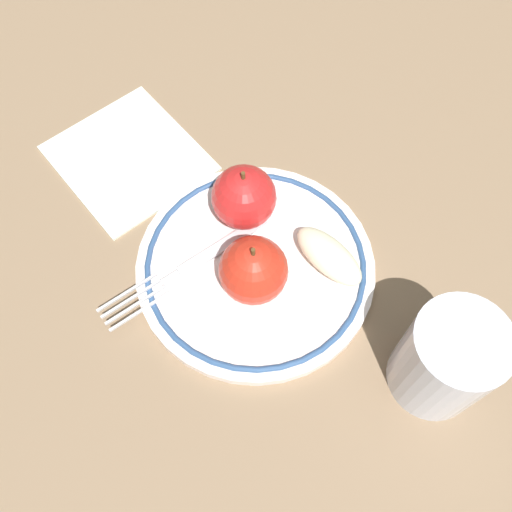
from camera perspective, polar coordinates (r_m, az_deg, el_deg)
The scene contains 8 objects.
ground_plane at distance 0.57m, azimuth -0.73°, elevation -1.46°, with size 2.00×2.00×0.00m, color #8A6E52.
plate at distance 0.56m, azimuth 0.00°, elevation -1.26°, with size 0.24×0.24×0.01m.
apple_red_whole at distance 0.56m, azimuth -1.21°, elevation 5.90°, with size 0.06×0.06×0.07m.
apple_second_whole at distance 0.52m, azimuth 0.22°, elevation -1.35°, with size 0.06×0.06×0.07m.
apple_slice_front at distance 0.55m, azimuth 7.31°, elevation 0.01°, with size 0.08×0.03×0.03m, color #F5EEC5.
fork at distance 0.56m, azimuth -6.43°, elevation -0.90°, with size 0.18×0.09×0.00m.
drinking_glass at distance 0.51m, azimuth 18.50°, elevation -9.85°, with size 0.08×0.08×0.10m, color silver.
napkin_folded at distance 0.66m, azimuth -12.66°, elevation 9.63°, with size 0.14×0.16×0.01m, color white.
Camera 1 is at (-0.05, -0.25, 0.51)m, focal length 40.00 mm.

